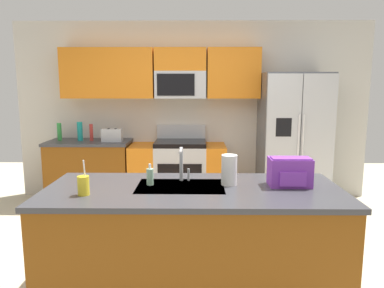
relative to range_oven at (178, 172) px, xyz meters
The scene contains 15 objects.
ground_plane 1.87m from the range_oven, 83.44° to the right, with size 9.00×9.00×0.00m, color beige.
kitchen_wall_unit 1.07m from the range_oven, 77.04° to the left, with size 5.20×0.43×2.60m.
back_counter 1.27m from the range_oven, behind, with size 1.17×0.63×0.90m.
range_oven is the anchor object (origin of this frame).
refrigerator 1.69m from the range_oven, ahead, with size 0.90×0.76×1.85m.
island_counter 2.41m from the range_oven, 84.28° to the right, with size 2.29×0.95×0.90m.
toaster 1.07m from the range_oven, behind, with size 0.28×0.16×0.18m.
pepper_mill 1.36m from the range_oven, behind, with size 0.05×0.05×0.24m, color #B2332D.
bottle_green 1.80m from the range_oven, behind, with size 0.06×0.06×0.25m, color green.
bottle_teal 1.52m from the range_oven, behind, with size 0.08×0.08×0.27m, color teal.
sink_faucet 2.30m from the range_oven, 86.20° to the right, with size 0.08×0.21×0.28m.
drink_cup_yellow 2.70m from the range_oven, 101.91° to the right, with size 0.08×0.08×0.26m.
soap_dispenser 2.37m from the range_oven, 92.51° to the right, with size 0.06×0.06×0.17m.
paper_towel_roll 2.43m from the range_oven, 77.13° to the right, with size 0.12×0.12×0.24m, color white.
backpack 2.59m from the range_oven, 66.80° to the right, with size 0.32×0.22×0.23m.
Camera 1 is at (0.06, -3.29, 1.68)m, focal length 33.91 mm.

